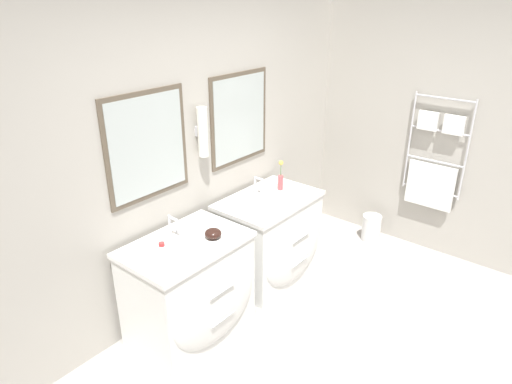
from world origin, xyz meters
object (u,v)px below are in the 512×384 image
(vanity_left, at_px, (192,289))
(vanity_right, at_px, (272,239))
(flower_vase, at_px, (281,179))
(waste_bin, at_px, (371,227))
(toiletry_bottle, at_px, (163,254))
(amenity_bowl, at_px, (213,233))

(vanity_left, height_order, vanity_right, same)
(vanity_left, distance_m, flower_vase, 1.33)
(flower_vase, height_order, waste_bin, flower_vase)
(toiletry_bottle, distance_m, waste_bin, 2.68)
(amenity_bowl, relative_size, flower_vase, 0.44)
(waste_bin, bearing_deg, flower_vase, 154.75)
(vanity_right, bearing_deg, amenity_bowl, -174.89)
(vanity_right, xyz_separation_m, flower_vase, (0.22, 0.08, 0.51))
(vanity_left, xyz_separation_m, waste_bin, (2.26, -0.41, -0.26))
(flower_vase, bearing_deg, vanity_left, -176.48)
(flower_vase, bearing_deg, amenity_bowl, -171.89)
(vanity_left, relative_size, flower_vase, 3.23)
(vanity_right, xyz_separation_m, amenity_bowl, (-0.83, -0.07, 0.44))
(vanity_left, relative_size, toiletry_bottle, 5.56)
(toiletry_bottle, height_order, amenity_bowl, toiletry_bottle)
(vanity_left, distance_m, amenity_bowl, 0.48)
(amenity_bowl, xyz_separation_m, flower_vase, (1.05, 0.15, 0.07))
(toiletry_bottle, bearing_deg, vanity_right, 2.71)
(amenity_bowl, height_order, waste_bin, amenity_bowl)
(amenity_bowl, relative_size, waste_bin, 0.44)
(vanity_right, height_order, flower_vase, flower_vase)
(toiletry_bottle, bearing_deg, flower_vase, 5.15)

